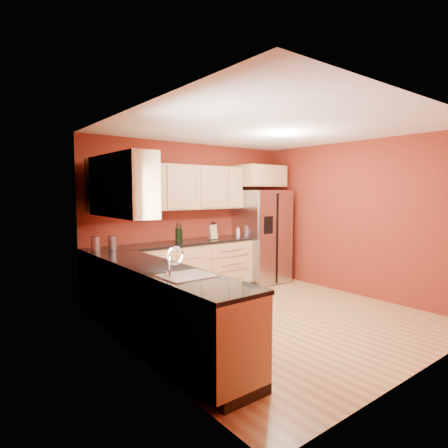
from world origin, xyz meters
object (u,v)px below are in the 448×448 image
at_px(canister_left, 96,243).
at_px(wine_bottle_a, 178,233).
at_px(soap_dispenser, 238,232).
at_px(knife_block, 213,232).
at_px(refrigerator, 261,236).

bearing_deg(canister_left, wine_bottle_a, -1.53).
height_order(canister_left, soap_dispenser, canister_left).
distance_m(wine_bottle_a, knife_block, 0.74).
xyz_separation_m(refrigerator, soap_dispenser, (-0.55, 0.05, 0.12)).
distance_m(canister_left, wine_bottle_a, 1.32).
bearing_deg(wine_bottle_a, soap_dispenser, 2.40).
bearing_deg(refrigerator, wine_bottle_a, -179.91).
height_order(refrigerator, wine_bottle_a, refrigerator).
distance_m(refrigerator, canister_left, 3.20).
height_order(wine_bottle_a, soap_dispenser, wine_bottle_a).
height_order(refrigerator, soap_dispenser, refrigerator).
xyz_separation_m(canister_left, soap_dispenser, (2.65, 0.02, -0.01)).
relative_size(refrigerator, knife_block, 7.17).
distance_m(canister_left, knife_block, 2.06).
distance_m(refrigerator, wine_bottle_a, 1.89).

